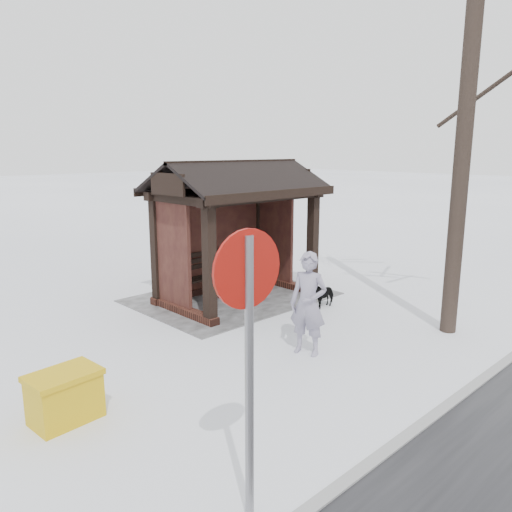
{
  "coord_description": "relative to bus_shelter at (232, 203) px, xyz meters",
  "views": [
    {
      "loc": [
        7.16,
        8.09,
        3.31
      ],
      "look_at": [
        0.19,
        0.8,
        1.15
      ],
      "focal_mm": 35.0,
      "sensor_mm": 36.0,
      "label": 1
    }
  ],
  "objects": [
    {
      "name": "road_sign",
      "position": [
        4.44,
        5.3,
        -0.26
      ],
      "size": [
        0.69,
        0.12,
        2.68
      ],
      "rotation": [
        0.0,
        0.0,
        -0.09
      ],
      "color": "gray",
      "rests_on": "ground"
    },
    {
      "name": "bus_shelter",
      "position": [
        0.0,
        0.0,
        0.0
      ],
      "size": [
        3.6,
        2.4,
        3.09
      ],
      "color": "#361A13",
      "rests_on": "ground"
    },
    {
      "name": "trampled_patch",
      "position": [
        0.0,
        -0.04,
        -2.16
      ],
      "size": [
        4.2,
        3.2,
        0.02
      ],
      "primitive_type": "cube",
      "color": "gray",
      "rests_on": "ground"
    },
    {
      "name": "pedestrian",
      "position": [
        1.19,
        3.23,
        -1.31
      ],
      "size": [
        0.58,
        0.72,
        1.71
      ],
      "primitive_type": "imported",
      "rotation": [
        0.0,
        0.0,
        1.89
      ],
      "color": "gray",
      "rests_on": "ground"
    },
    {
      "name": "grit_bin",
      "position": [
        4.96,
        2.52,
        -1.84
      ],
      "size": [
        0.88,
        0.64,
        0.64
      ],
      "rotation": [
        0.0,
        0.0,
        0.08
      ],
      "color": "#C99E0B",
      "rests_on": "ground"
    },
    {
      "name": "dog",
      "position": [
        -0.96,
        1.81,
        -1.89
      ],
      "size": [
        0.67,
        0.35,
        0.54
      ],
      "primitive_type": "imported",
      "rotation": [
        0.0,
        0.0,
        1.65
      ],
      "color": "black",
      "rests_on": "ground"
    },
    {
      "name": "kerb",
      "position": [
        0.0,
        5.66,
        -2.16
      ],
      "size": [
        120.0,
        0.15,
        0.06
      ],
      "primitive_type": "cube",
      "color": "gray",
      "rests_on": "ground"
    },
    {
      "name": "ground",
      "position": [
        0.0,
        0.16,
        -2.17
      ],
      "size": [
        120.0,
        120.0,
        0.0
      ],
      "primitive_type": "plane",
      "color": "white",
      "rests_on": "ground"
    }
  ]
}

